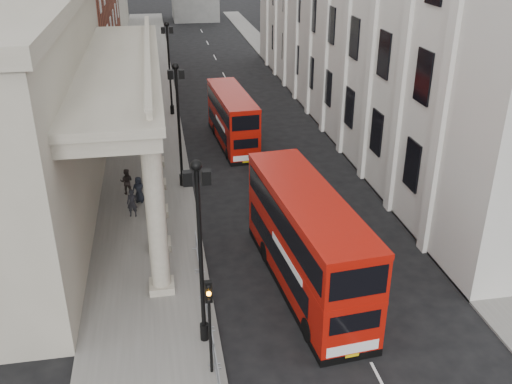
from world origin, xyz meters
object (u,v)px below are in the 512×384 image
lamp_post_south (200,243)px  lamp_post_mid (179,118)px  pedestrian_c (139,189)px  traffic_light (209,311)px  lamp_post_north (169,62)px  pedestrian_b (127,181)px  bus_near (307,239)px  pedestrian_a (132,203)px  bus_far (232,117)px

lamp_post_south → lamp_post_mid: (0.00, 16.00, 0.00)m
lamp_post_mid → pedestrian_c: 5.27m
traffic_light → pedestrian_c: (-2.94, 15.97, -2.13)m
lamp_post_south → pedestrian_c: bearing=101.5°
traffic_light → pedestrian_c: traffic_light is taller
lamp_post_mid → lamp_post_north: same height
lamp_post_south → pedestrian_c: lamp_post_south is taller
pedestrian_b → bus_near: bearing=136.2°
bus_near → pedestrian_a: 12.26m
traffic_light → pedestrian_b: size_ratio=2.47×
lamp_post_north → pedestrian_b: lamp_post_north is taller
lamp_post_south → pedestrian_b: 16.21m
bus_near → pedestrian_b: bus_near is taller
pedestrian_a → pedestrian_c: (0.37, 1.92, -0.02)m
bus_near → bus_far: bus_near is taller
lamp_post_north → traffic_light: size_ratio=1.93×
pedestrian_a → bus_far: bearing=65.1°
lamp_post_south → bus_far: lamp_post_south is taller
traffic_light → pedestrian_b: (-3.74, 17.32, -2.11)m
lamp_post_south → pedestrian_b: size_ratio=4.77×
pedestrian_c → bus_near: bearing=-41.1°
lamp_post_south → lamp_post_mid: 16.00m
bus_near → pedestrian_b: 15.01m
lamp_post_south → lamp_post_north: size_ratio=1.00×
lamp_post_mid → bus_far: 9.35m
lamp_post_north → pedestrian_a: lamp_post_north is taller
lamp_post_mid → bus_far: bearing=59.7°
lamp_post_south → bus_far: (4.51, 23.72, -2.72)m
lamp_post_south → traffic_light: bearing=-87.2°
lamp_post_south → bus_far: size_ratio=0.85×
traffic_light → bus_far: size_ratio=0.44×
pedestrian_b → lamp_post_south: bearing=112.8°
pedestrian_a → lamp_post_south: bearing=-66.6°
bus_near → pedestrian_c: size_ratio=6.83×
lamp_post_north → bus_near: lamp_post_north is taller
traffic_light → bus_far: bearing=80.3°
bus_near → pedestrian_c: 13.46m
pedestrian_b → pedestrian_a: bearing=106.8°
bus_near → pedestrian_b: (-8.94, 11.95, -1.60)m
lamp_post_south → lamp_post_north: (0.00, 32.00, 0.00)m
pedestrian_a → pedestrian_c: size_ratio=1.02×
pedestrian_a → pedestrian_b: bearing=105.9°
traffic_light → bus_near: (5.20, 5.37, -0.52)m
lamp_post_south → pedestrian_a: (-3.21, 12.03, -3.92)m
lamp_post_south → lamp_post_north: bearing=90.0°
bus_far → pedestrian_a: bearing=-127.3°
bus_near → lamp_post_mid: bearing=107.6°
lamp_post_south → traffic_light: 2.71m
lamp_post_mid → pedestrian_b: size_ratio=4.77×
lamp_post_mid → bus_near: bearing=-67.3°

